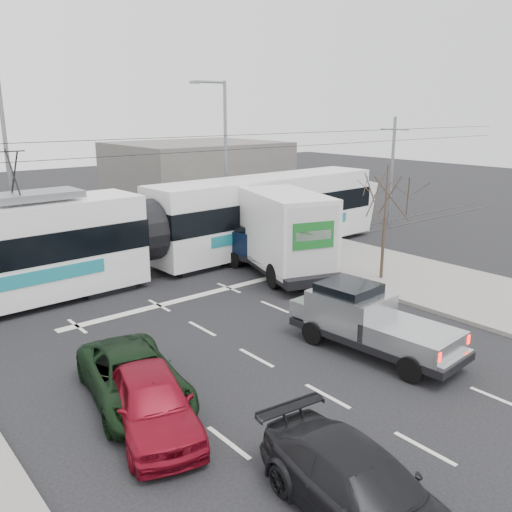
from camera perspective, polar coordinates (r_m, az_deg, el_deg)
ground at (r=18.05m, az=4.25°, el=-9.15°), size 120.00×120.00×0.00m
sidewalk_right at (r=24.73m, az=19.58°, el=-3.03°), size 6.00×60.00×0.15m
rails at (r=25.74m, az=-11.27°, el=-1.88°), size 60.00×1.60×0.03m
building_right at (r=43.10m, az=-6.25°, el=8.50°), size 12.00×10.00×5.00m
bare_tree at (r=24.10m, az=13.53°, el=6.08°), size 2.40×2.40×5.00m
traffic_signal at (r=26.05m, az=4.85°, el=4.75°), size 0.44×0.44×3.60m
street_lamp_near at (r=32.01m, az=-3.49°, el=10.99°), size 2.38×0.25×9.00m
street_lamp_far at (r=28.86m, az=-25.07°, el=9.17°), size 2.38×0.25×9.00m
catenary at (r=24.90m, az=-11.73°, el=6.67°), size 60.00×0.20×7.00m
tram at (r=24.81m, az=-11.88°, el=2.46°), size 29.16×4.01×5.93m
silver_pickup at (r=17.56m, az=11.53°, el=-6.56°), size 2.36×5.75×2.04m
box_truck at (r=25.06m, az=2.54°, el=2.44°), size 4.88×8.17×3.86m
navy_pickup at (r=25.93m, az=0.94°, el=0.85°), size 2.82×5.16×2.06m
green_car at (r=14.80m, az=-12.71°, el=-12.40°), size 3.09×5.12×1.33m
red_car at (r=13.51m, az=-10.91°, el=-14.78°), size 2.85×4.64×1.48m
dark_car at (r=10.96m, az=11.06°, el=-23.00°), size 2.50×4.97×1.39m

